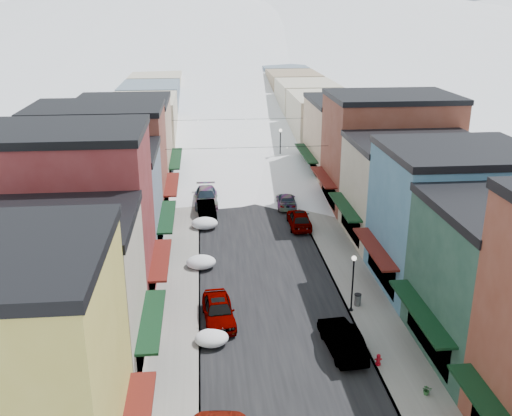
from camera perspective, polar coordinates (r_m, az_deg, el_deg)
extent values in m
cube|color=black|center=(78.27, -2.00, 5.08)|extent=(10.00, 160.00, 0.01)
cube|color=gray|center=(78.15, -6.85, 4.98)|extent=(3.20, 160.00, 0.15)
cube|color=gray|center=(78.90, 2.81, 5.24)|extent=(3.20, 160.00, 0.15)
cube|color=slate|center=(78.13, -5.71, 5.02)|extent=(0.10, 160.00, 0.15)
cube|color=slate|center=(78.70, 1.69, 5.22)|extent=(0.10, 160.00, 0.15)
cube|color=#C4B59D|center=(33.15, -20.34, -8.98)|extent=(10.00, 8.00, 9.00)
cube|color=black|center=(31.25, -21.36, -1.29)|extent=(10.20, 8.20, 0.50)
cube|color=black|center=(32.76, -10.40, -10.95)|extent=(1.20, 6.80, 0.15)
cube|color=maroon|center=(39.73, -18.55, -1.58)|extent=(11.00, 8.00, 12.00)
cube|color=black|center=(38.02, -19.57, 7.23)|extent=(11.20, 8.20, 0.50)
cube|color=#57150F|center=(39.84, -9.52, -5.10)|extent=(1.20, 6.80, 0.15)
cube|color=slate|center=(48.02, -15.63, 0.14)|extent=(10.00, 9.00, 8.50)
cube|color=black|center=(46.77, -16.13, 5.35)|extent=(10.20, 9.20, 0.50)
cube|color=black|center=(47.68, -8.88, -0.83)|extent=(1.20, 7.65, 0.15)
cube|color=brown|center=(56.38, -15.24, 4.11)|extent=(12.00, 9.00, 10.50)
cube|color=black|center=(55.23, -15.75, 9.61)|extent=(12.20, 9.20, 0.50)
cube|color=#57150F|center=(56.19, -8.41, 2.37)|extent=(1.20, 7.65, 0.15)
cube|color=tan|center=(65.94, -12.98, 6.06)|extent=(10.00, 11.00, 9.50)
cube|color=black|center=(64.98, -13.32, 10.34)|extent=(10.20, 11.20, 0.50)
cube|color=black|center=(65.80, -8.03, 4.95)|extent=(1.20, 9.35, 0.15)
cube|color=black|center=(34.35, 16.08, -9.90)|extent=(1.20, 7.65, 0.15)
cube|color=teal|center=(43.22, 19.05, -1.35)|extent=(10.00, 9.00, 10.00)
cube|color=black|center=(41.73, 19.84, 5.40)|extent=(10.20, 9.20, 0.50)
cube|color=#57150F|center=(41.93, 11.76, -3.95)|extent=(1.20, 7.65, 0.15)
cube|color=#B5AC91|center=(51.46, 15.50, 1.46)|extent=(11.00, 9.00, 8.50)
cube|color=black|center=(50.30, 15.96, 6.33)|extent=(11.20, 9.20, 0.50)
cube|color=black|center=(49.98, 8.83, 0.15)|extent=(1.20, 7.65, 0.15)
cube|color=maroon|center=(59.43, 13.08, 5.33)|extent=(12.00, 9.00, 11.00)
cube|color=black|center=(58.32, 13.52, 10.80)|extent=(12.20, 9.20, 0.50)
cube|color=#57150F|center=(58.31, 6.73, 3.09)|extent=(1.20, 7.65, 0.15)
cube|color=tan|center=(68.68, 9.67, 6.60)|extent=(10.00, 11.00, 9.00)
cube|color=black|center=(67.79, 9.90, 10.51)|extent=(10.20, 11.20, 0.50)
cube|color=black|center=(67.77, 5.00, 5.50)|extent=(1.20, 9.35, 0.15)
cube|color=gray|center=(79.60, -11.23, 7.92)|extent=(9.00, 13.00, 8.00)
cube|color=gray|center=(80.98, 6.83, 8.35)|extent=(9.00, 13.00, 8.00)
cube|color=gray|center=(93.30, -10.45, 9.66)|extent=(9.00, 13.00, 8.00)
cube|color=gray|center=(94.48, 5.06, 10.03)|extent=(9.00, 13.00, 8.00)
cube|color=gray|center=(107.08, -9.86, 10.95)|extent=(9.00, 13.00, 8.00)
cube|color=gray|center=(108.11, 3.73, 11.28)|extent=(9.00, 13.00, 8.00)
cube|color=gray|center=(120.91, -9.40, 11.95)|extent=(9.00, 13.00, 8.00)
cube|color=gray|center=(121.83, 2.68, 12.24)|extent=(9.00, 13.00, 8.00)
cube|color=silver|center=(241.05, -4.54, 16.35)|extent=(360.00, 40.00, 12.00)
cone|color=white|center=(291.75, -11.04, 18.80)|extent=(300.00, 300.00, 34.00)
cone|color=white|center=(295.19, 9.70, 18.50)|extent=(320.00, 320.00, 30.00)
cylinder|color=black|center=(57.40, -0.84, 6.06)|extent=(16.40, 0.04, 0.04)
cylinder|color=black|center=(72.03, -1.81, 8.85)|extent=(16.40, 0.04, 0.04)
imported|color=#95979C|center=(37.99, -3.77, -10.16)|extent=(2.34, 5.03, 1.67)
imported|color=black|center=(55.95, -4.96, -0.18)|extent=(1.99, 4.83, 1.56)
imported|color=#A6A8AE|center=(59.48, -5.01, 1.10)|extent=(2.36, 5.80, 1.68)
imported|color=black|center=(35.42, 8.61, -12.81)|extent=(2.15, 5.08, 1.63)
imported|color=gray|center=(53.40, 4.35, -1.07)|extent=(2.13, 5.00, 1.68)
imported|color=black|center=(58.77, 3.04, 0.76)|extent=(2.26, 4.85, 1.37)
imported|color=#ABAFB4|center=(80.14, -3.01, 5.92)|extent=(2.06, 4.26, 1.40)
imported|color=silver|center=(88.93, -1.97, 7.30)|extent=(2.38, 4.93, 1.35)
cylinder|color=#B00917|center=(34.73, 12.10, -15.00)|extent=(0.31, 0.31, 0.09)
cylinder|color=#B00917|center=(34.61, 12.13, -14.69)|extent=(0.22, 0.22, 0.55)
sphere|color=#B00917|center=(34.43, 12.17, -14.26)|extent=(0.24, 0.24, 0.24)
cylinder|color=#B00917|center=(34.55, 12.14, -14.57)|extent=(0.41, 0.09, 0.09)
cylinder|color=#5C5F61|center=(40.32, 10.13, -9.04)|extent=(0.46, 0.46, 0.79)
cylinder|color=black|center=(40.13, 10.16, -8.52)|extent=(0.49, 0.49, 0.05)
cylinder|color=black|center=(39.78, 9.47, -9.99)|extent=(0.28, 0.28, 0.09)
cylinder|color=black|center=(38.92, 9.62, -7.66)|extent=(0.11, 0.11, 3.73)
sphere|color=white|center=(38.05, 9.79, -4.98)|extent=(0.34, 0.34, 0.34)
cylinder|color=black|center=(73.21, 2.41, 4.21)|extent=(0.34, 0.34, 0.11)
cylinder|color=black|center=(72.66, 2.43, 5.88)|extent=(0.14, 0.14, 4.52)
sphere|color=white|center=(72.12, 2.46, 7.76)|extent=(0.41, 0.41, 0.41)
imported|color=#2B602E|center=(33.00, 16.72, -17.04)|extent=(0.60, 0.55, 0.55)
ellipsoid|color=white|center=(35.90, -4.47, -12.85)|extent=(2.10, 1.77, 0.89)
ellipsoid|color=white|center=(37.03, -4.18, -12.13)|extent=(0.90, 0.81, 0.45)
ellipsoid|color=white|center=(45.48, -5.52, -5.41)|extent=(2.35, 1.99, 0.99)
ellipsoid|color=white|center=(46.67, -5.27, -5.06)|extent=(1.00, 0.90, 0.50)
ellipsoid|color=white|center=(53.24, -5.16, -1.53)|extent=(2.46, 2.08, 1.04)
ellipsoid|color=white|center=(54.46, -4.96, -1.32)|extent=(1.05, 0.95, 0.53)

